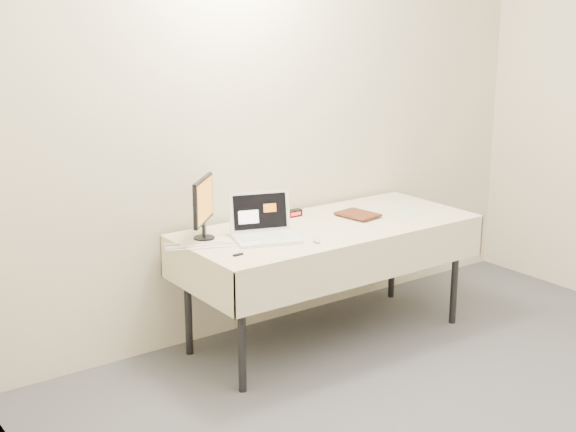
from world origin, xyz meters
TOP-DOWN VIEW (x-y plane):
  - back_wall at (0.00, 2.50)m, footprint 4.00×0.10m
  - table at (0.00, 2.05)m, footprint 1.86×0.81m
  - laptop at (-0.47, 2.05)m, footprint 0.44×0.40m
  - monitor at (-0.76, 2.23)m, footprint 0.26×0.26m
  - book at (0.18, 2.07)m, footprint 0.19×0.05m
  - alarm_clock at (-0.06, 2.32)m, footprint 0.11×0.05m
  - clicker at (-0.28, 1.80)m, footprint 0.06×0.09m
  - paper_form at (0.63, 2.01)m, footprint 0.13×0.29m
  - usb_dongle at (-0.77, 1.85)m, footprint 0.06×0.02m

SIDE VIEW (x-z plane):
  - table at x=0.00m, z-range 0.31..1.05m
  - paper_form at x=0.63m, z-range 0.74..0.74m
  - usb_dongle at x=-0.77m, z-range 0.74..0.75m
  - clicker at x=-0.28m, z-range 0.74..0.76m
  - alarm_clock at x=-0.06m, z-range 0.74..0.78m
  - laptop at x=-0.47m, z-range 0.67..0.92m
  - book at x=0.18m, z-range 0.74..0.99m
  - monitor at x=-0.76m, z-range 0.77..1.12m
  - back_wall at x=0.00m, z-range 0.00..2.70m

